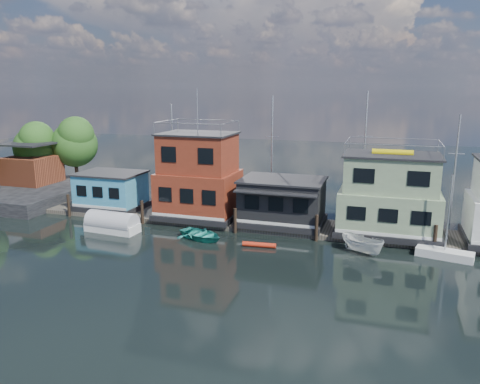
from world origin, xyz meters
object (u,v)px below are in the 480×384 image
(houseboat_red, at_px, (199,178))
(day_sailer, at_px, (445,253))
(houseboat_blue, at_px, (111,191))
(houseboat_dark, at_px, (282,201))
(houseboat_green, at_px, (389,196))
(red_kayak, at_px, (259,245))
(dinghy_teal, at_px, (201,234))
(tarp_runabout, at_px, (112,224))
(motorboat, at_px, (363,244))

(houseboat_red, relative_size, day_sailer, 1.90)
(houseboat_blue, xyz_separation_m, day_sailer, (30.65, -3.79, -1.82))
(houseboat_red, xyz_separation_m, houseboat_dark, (8.00, -0.02, -1.69))
(houseboat_red, relative_size, houseboat_green, 1.41)
(red_kayak, bearing_deg, houseboat_dark, 79.25)
(houseboat_blue, distance_m, dinghy_teal, 13.11)
(houseboat_dark, bearing_deg, houseboat_green, 0.12)
(houseboat_red, bearing_deg, houseboat_green, 0.00)
(red_kayak, bearing_deg, houseboat_blue, 156.22)
(houseboat_dark, xyz_separation_m, red_kayak, (-0.55, -5.67, -2.22))
(tarp_runabout, relative_size, red_kayak, 1.83)
(red_kayak, bearing_deg, tarp_runabout, 174.80)
(day_sailer, bearing_deg, tarp_runabout, -163.01)
(houseboat_blue, relative_size, houseboat_red, 0.54)
(houseboat_green, relative_size, red_kayak, 3.16)
(motorboat, height_order, red_kayak, motorboat)
(motorboat, height_order, tarp_runabout, tarp_runabout)
(houseboat_red, height_order, dinghy_teal, houseboat_red)
(houseboat_dark, bearing_deg, dinghy_teal, -136.92)
(houseboat_red, bearing_deg, tarp_runabout, -135.70)
(motorboat, xyz_separation_m, dinghy_teal, (-12.92, -0.60, -0.30))
(houseboat_red, relative_size, tarp_runabout, 2.44)
(houseboat_red, bearing_deg, houseboat_blue, -180.00)
(houseboat_dark, xyz_separation_m, motorboat, (7.29, -4.67, -1.69))
(tarp_runabout, xyz_separation_m, dinghy_teal, (8.20, 0.41, -0.29))
(motorboat, relative_size, red_kayak, 1.42)
(houseboat_green, bearing_deg, houseboat_dark, -179.88)
(houseboat_blue, bearing_deg, tarp_runabout, -57.22)
(dinghy_teal, bearing_deg, houseboat_blue, 87.87)
(houseboat_green, distance_m, motorboat, 5.73)
(houseboat_blue, height_order, dinghy_teal, houseboat_blue)
(tarp_runabout, relative_size, dinghy_teal, 1.18)
(houseboat_red, height_order, houseboat_green, houseboat_red)
(day_sailer, height_order, tarp_runabout, day_sailer)
(dinghy_teal, bearing_deg, day_sailer, -63.58)
(houseboat_red, xyz_separation_m, dinghy_teal, (2.37, -5.29, -3.68))
(houseboat_red, height_order, houseboat_dark, houseboat_red)
(day_sailer, xyz_separation_m, red_kayak, (-13.69, -1.89, -0.19))
(houseboat_green, height_order, tarp_runabout, houseboat_green)
(houseboat_red, height_order, red_kayak, houseboat_red)
(motorboat, height_order, dinghy_teal, motorboat)
(houseboat_green, xyz_separation_m, day_sailer, (4.15, -3.79, -3.16))
(tarp_runabout, height_order, dinghy_teal, tarp_runabout)
(houseboat_red, height_order, tarp_runabout, houseboat_red)
(day_sailer, bearing_deg, dinghy_teal, -162.49)
(tarp_runabout, bearing_deg, houseboat_blue, 126.85)
(motorboat, bearing_deg, houseboat_red, 107.73)
(houseboat_green, height_order, dinghy_teal, houseboat_green)
(houseboat_blue, bearing_deg, dinghy_teal, -24.01)
(day_sailer, xyz_separation_m, tarp_runabout, (-26.98, -1.90, 0.33))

